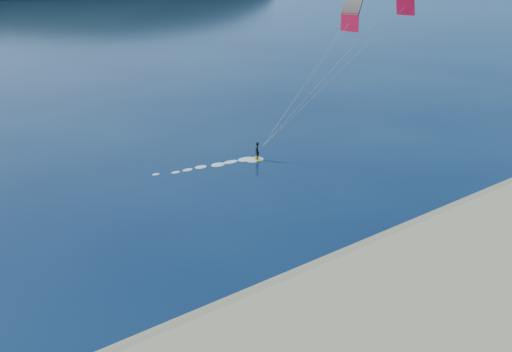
{
  "coord_description": "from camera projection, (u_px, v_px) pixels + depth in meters",
  "views": [
    {
      "loc": [
        -12.29,
        -13.25,
        16.79
      ],
      "look_at": [
        3.85,
        10.0,
        5.0
      ],
      "focal_mm": 32.49,
      "sensor_mm": 36.0,
      "label": 1
    }
  ],
  "objects": [
    {
      "name": "ground",
      "position": [
        307.0,
        349.0,
        22.98
      ],
      "size": [
        1800.0,
        1800.0,
        0.0
      ],
      "primitive_type": "plane",
      "color": "#071738",
      "rests_on": "ground"
    },
    {
      "name": "kitesurfer_near",
      "position": [
        373.0,
        23.0,
        42.39
      ],
      "size": [
        23.76,
        9.5,
        17.12
      ],
      "color": "gold",
      "rests_on": "ground"
    },
    {
      "name": "wet_sand",
      "position": [
        256.0,
        301.0,
        26.37
      ],
      "size": [
        220.0,
        2.5,
        0.1
      ],
      "color": "#988058",
      "rests_on": "ground"
    }
  ]
}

